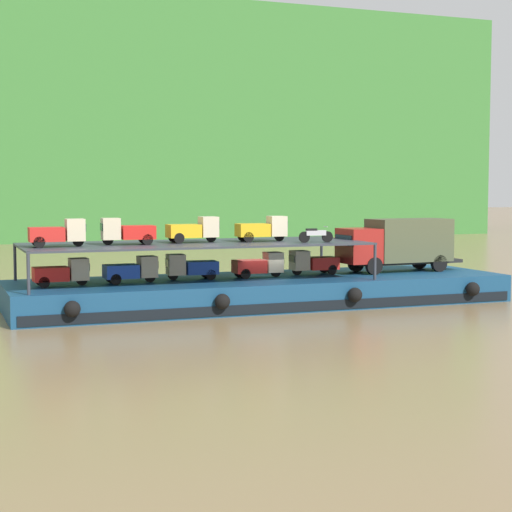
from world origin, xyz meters
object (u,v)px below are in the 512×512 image
mini_truck_upper_mid (127,231)px  mini_truck_lower_fore (259,265)px  mini_truck_lower_bow (313,262)px  mini_truck_upper_stern (58,233)px  mini_truck_lower_mid (191,267)px  mini_truck_upper_bow (262,229)px  covered_lorry (398,243)px  mini_truck_lower_aft (132,270)px  mini_truck_lower_stern (62,272)px  motorcycle_upper_port (316,234)px  cargo_barge (262,291)px  mini_truck_upper_fore (194,230)px

mini_truck_upper_mid → mini_truck_lower_fore: bearing=1.7°
mini_truck_lower_bow → mini_truck_upper_stern: bearing=-175.6°
mini_truck_lower_mid → mini_truck_upper_bow: 4.43m
covered_lorry → mini_truck_upper_bow: 8.76m
mini_truck_lower_aft → mini_truck_lower_stern: bearing=-178.3°
mini_truck_lower_stern → motorcycle_upper_port: size_ratio=1.46×
mini_truck_lower_stern → mini_truck_lower_aft: (3.57, 0.11, 0.00)m
covered_lorry → mini_truck_lower_bow: 5.44m
mini_truck_lower_bow → mini_truck_upper_mid: (-10.87, -0.73, 2.00)m
cargo_barge → mini_truck_lower_bow: mini_truck_lower_bow is taller
mini_truck_upper_fore → mini_truck_upper_bow: 3.82m
mini_truck_lower_fore → motorcycle_upper_port: (2.44, -2.11, 1.74)m
mini_truck_upper_bow → mini_truck_upper_mid: bearing=-179.5°
mini_truck_lower_stern → mini_truck_lower_fore: size_ratio=1.00×
cargo_barge → mini_truck_upper_mid: size_ratio=9.81×
mini_truck_upper_mid → mini_truck_upper_fore: (3.71, 0.47, 0.00)m
mini_truck_lower_stern → mini_truck_upper_mid: size_ratio=0.99×
mini_truck_lower_fore → mini_truck_upper_fore: bearing=176.1°
mini_truck_lower_stern → mini_truck_lower_mid: (6.95, 0.71, 0.00)m
mini_truck_upper_fore → mini_truck_upper_bow: bearing=-6.2°
covered_lorry → mini_truck_upper_mid: mini_truck_upper_mid is taller
mini_truck_lower_bow → motorcycle_upper_port: bearing=-112.1°
mini_truck_lower_fore → mini_truck_upper_stern: bearing=-176.8°
mini_truck_upper_stern → mini_truck_upper_fore: 7.31m
mini_truck_lower_mid → mini_truck_upper_stern: (-7.14, -0.99, 2.00)m
mini_truck_upper_fore → mini_truck_lower_aft: bearing=-172.4°
covered_lorry → motorcycle_upper_port: 6.85m
mini_truck_lower_bow → mini_truck_upper_bow: size_ratio=0.98×
mini_truck_lower_stern → mini_truck_lower_fore: bearing=1.7°
cargo_barge → mini_truck_upper_stern: size_ratio=9.92×
mini_truck_lower_stern → mini_truck_upper_bow: mini_truck_upper_bow is taller
covered_lorry → mini_truck_upper_fore: (-12.49, 0.04, 1.00)m
mini_truck_lower_bow → mini_truck_upper_stern: size_ratio=0.99×
mini_truck_lower_mid → mini_truck_upper_bow: bearing=-8.0°
mini_truck_lower_mid → motorcycle_upper_port: (6.21, -2.50, 1.74)m
mini_truck_upper_mid → mini_truck_upper_fore: size_ratio=1.02×
mini_truck_lower_aft → mini_truck_upper_stern: size_ratio=1.01×
cargo_barge → mini_truck_lower_mid: bearing=172.9°
covered_lorry → mini_truck_upper_mid: bearing=-178.5°
covered_lorry → mini_truck_lower_fore: covered_lorry is taller
mini_truck_lower_bow → mini_truck_lower_aft: bearing=-176.1°
mini_truck_upper_fore → mini_truck_upper_bow: same height
mini_truck_lower_bow → mini_truck_lower_fore: bearing=-171.7°
covered_lorry → mini_truck_lower_bow: size_ratio=2.89×
motorcycle_upper_port → mini_truck_lower_mid: bearing=158.0°
mini_truck_lower_mid → mini_truck_upper_fore: (0.12, -0.14, 2.00)m
mini_truck_lower_stern → mini_truck_lower_fore: 10.72m
mini_truck_lower_mid → mini_truck_lower_fore: same height
mini_truck_lower_aft → mini_truck_lower_mid: bearing=10.1°
mini_truck_lower_mid → mini_truck_upper_bow: (3.91, -0.55, 2.00)m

